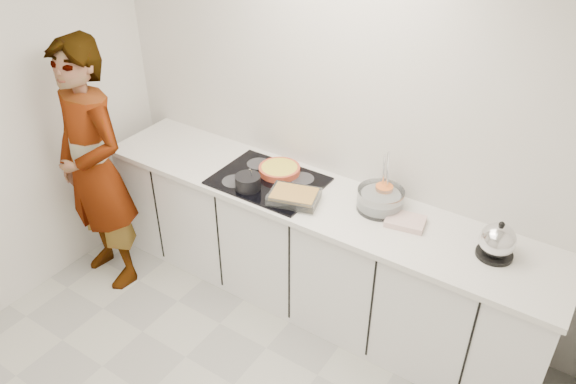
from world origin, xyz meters
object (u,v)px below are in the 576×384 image
Objects in this scene: hob at (268,181)px; cook at (94,169)px; mixing_bowl at (380,200)px; saucepan at (248,182)px; baking_dish at (294,196)px; kettle at (497,242)px; utensil_crock at (383,195)px; tart_dish at (279,169)px.

cook is at bearing -152.18° from hob.
cook is (-1.85, -0.70, -0.04)m from mixing_bowl.
saucepan reaches higher than mixing_bowl.
cook reaches higher than baking_dish.
saucepan is 1.11m from cook.
hob is at bearing 72.17° from saucepan.
hob is 1.22m from cook.
baking_dish is at bearing 26.61° from cook.
utensil_crock is (-0.74, 0.12, -0.03)m from kettle.
saucepan is 0.34m from baking_dish.
baking_dish is at bearing -40.55° from tart_dish.
tart_dish is at bearing -175.30° from utensil_crock.
baking_dish is at bearing -21.57° from hob.
hob is 1.98× the size of baking_dish.
cook is (-1.03, -0.41, -0.03)m from saucepan.
kettle is 0.14× the size of cook.
utensil_crock reaches higher than mixing_bowl.
cook is at bearing -147.65° from tart_dish.
cook is (-1.84, -0.75, -0.04)m from utensil_crock.
utensil_crock is (0.82, 0.34, 0.01)m from saucepan.
tart_dish is 0.76m from mixing_bowl.
kettle is (1.56, 0.22, 0.04)m from saucepan.
hob is 1.51m from kettle.
tart_dish reaches higher than hob.
baking_dish is 0.54m from mixing_bowl.
mixing_bowl is at bearing 26.26° from baking_dish.
cook is (-1.08, -0.57, 0.02)m from hob.
kettle is (1.50, -0.06, 0.06)m from tart_dish.
hob is 4.10× the size of saucepan.
mixing_bowl is at bearing 0.57° from tart_dish.
kettle is (1.51, 0.06, 0.09)m from hob.
saucepan is at bearing -172.12° from baking_dish.
baking_dish reaches higher than hob.
hob is at bearing -166.55° from utensil_crock.
saucepan is 0.88m from utensil_crock.
hob is 2.71× the size of kettle.
saucepan is (-0.05, -0.16, 0.05)m from hob.
kettle is (1.23, 0.18, 0.05)m from baking_dish.
saucepan is at bearing -160.75° from mixing_bowl.
baking_dish is (0.28, -0.11, 0.04)m from hob.
hob is at bearing 158.43° from baking_dish.
hob is 0.38× the size of cook.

